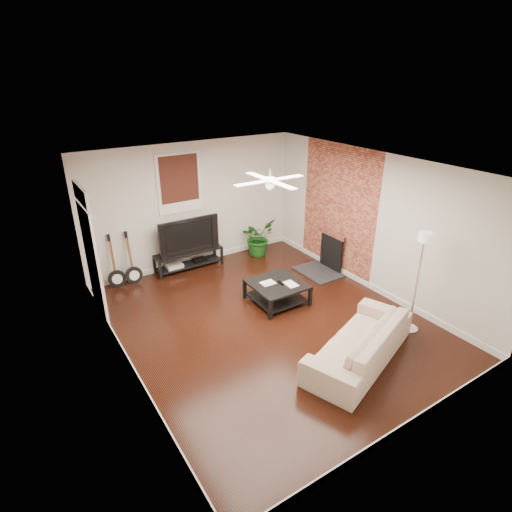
{
  "coord_description": "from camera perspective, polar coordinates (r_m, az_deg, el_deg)",
  "views": [
    {
      "loc": [
        -3.62,
        -5.23,
        4.19
      ],
      "look_at": [
        0.0,
        0.4,
        1.15
      ],
      "focal_mm": 29.01,
      "sensor_mm": 36.0,
      "label": 1
    }
  ],
  "objects": [
    {
      "name": "fireplace",
      "position": [
        9.3,
        9.44,
        0.45
      ],
      "size": [
        0.8,
        1.1,
        0.92
      ],
      "primitive_type": "cube",
      "color": "black",
      "rests_on": "floor"
    },
    {
      "name": "coffee_table",
      "position": [
        8.11,
        2.9,
        -5.03
      ],
      "size": [
        0.99,
        0.99,
        0.41
      ],
      "primitive_type": "cube",
      "rotation": [
        0.0,
        0.0,
        -0.01
      ],
      "color": "black",
      "rests_on": "floor"
    },
    {
      "name": "floor_lamp",
      "position": [
        7.43,
        21.31,
        -3.51
      ],
      "size": [
        0.39,
        0.39,
        1.84
      ],
      "primitive_type": null,
      "rotation": [
        0.0,
        0.0,
        0.35
      ],
      "color": "silver",
      "rests_on": "floor"
    },
    {
      "name": "potted_plant",
      "position": [
        10.06,
        0.27,
        2.59
      ],
      "size": [
        1.0,
        0.94,
        0.89
      ],
      "primitive_type": "imported",
      "rotation": [
        0.0,
        0.0,
        0.37
      ],
      "color": "#175117",
      "rests_on": "floor"
    },
    {
      "name": "window_back",
      "position": [
        9.12,
        -10.52,
        9.82
      ],
      "size": [
        1.0,
        0.06,
        1.3
      ],
      "primitive_type": "cube",
      "color": "#3B1910",
      "rests_on": "wall_back"
    },
    {
      "name": "guitar_left",
      "position": [
        8.92,
        -18.94,
        -0.85
      ],
      "size": [
        0.4,
        0.31,
        1.16
      ],
      "primitive_type": null,
      "rotation": [
        0.0,
        0.0,
        -0.17
      ],
      "color": "black",
      "rests_on": "floor"
    },
    {
      "name": "sofa",
      "position": [
        6.74,
        14.12,
        -11.36
      ],
      "size": [
        2.42,
        1.6,
        0.66
      ],
      "primitive_type": "imported",
      "rotation": [
        0.0,
        0.0,
        3.49
      ],
      "color": "#C1AF91",
      "rests_on": "floor"
    },
    {
      "name": "guitar_right",
      "position": [
        8.97,
        -16.75,
        -0.42
      ],
      "size": [
        0.37,
        0.28,
        1.16
      ],
      "primitive_type": null,
      "rotation": [
        0.0,
        0.0,
        -0.07
      ],
      "color": "black",
      "rests_on": "floor"
    },
    {
      "name": "brick_accent",
      "position": [
        9.16,
        11.21,
        6.23
      ],
      "size": [
        0.02,
        2.2,
        2.8
      ],
      "primitive_type": "cube",
      "color": "brown",
      "rests_on": "floor"
    },
    {
      "name": "room",
      "position": [
        6.94,
        1.78,
        0.73
      ],
      "size": [
        5.01,
        6.01,
        2.81
      ],
      "color": "black",
      "rests_on": "ground"
    },
    {
      "name": "tv",
      "position": [
        9.32,
        -9.53,
        2.98
      ],
      "size": [
        1.39,
        0.18,
        0.8
      ],
      "primitive_type": "imported",
      "color": "black",
      "rests_on": "tv_stand"
    },
    {
      "name": "tv_stand",
      "position": [
        9.54,
        -9.23,
        -0.51
      ],
      "size": [
        1.55,
        0.41,
        0.44
      ],
      "primitive_type": "cube",
      "color": "black",
      "rests_on": "floor"
    },
    {
      "name": "ceiling_fan",
      "position": [
        6.55,
        1.92,
        10.38
      ],
      "size": [
        1.24,
        1.24,
        0.32
      ],
      "primitive_type": null,
      "color": "white",
      "rests_on": "ceiling"
    },
    {
      "name": "door_left",
      "position": [
        7.8,
        -21.68,
        0.46
      ],
      "size": [
        0.08,
        1.0,
        2.5
      ],
      "primitive_type": "cube",
      "color": "white",
      "rests_on": "wall_left"
    }
  ]
}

